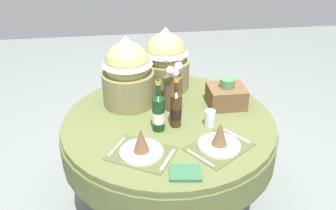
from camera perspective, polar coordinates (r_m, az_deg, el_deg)
The scene contains 12 objects.
ground at distance 2.72m, azimuth 0.10°, elevation -15.45°, with size 8.00×8.00×0.00m, color gray.
dining_table at distance 2.34m, azimuth 0.11°, elevation -5.04°, with size 1.37×1.37×0.73m.
place_setting_left at distance 1.94m, azimuth -4.31°, elevation -6.68°, with size 0.42×0.39×0.16m.
place_setting_right at distance 2.00m, azimuth 8.29°, elevation -5.61°, with size 0.43×0.41×0.16m.
flower_vase at distance 2.31m, azimuth 0.83°, elevation 2.68°, with size 0.14×0.16×0.37m.
wine_bottle_left at distance 2.09m, azimuth -1.55°, elevation -1.10°, with size 0.08×0.08×0.33m.
wine_bottle_centre at distance 2.13m, azimuth 1.28°, elevation -0.53°, with size 0.07×0.07×0.32m.
tumbler_near_right at distance 2.19m, azimuth 6.73°, elevation -2.10°, with size 0.07×0.07×0.10m, color silver.
book_on_table at distance 1.82m, azimuth 2.79°, elevation -10.84°, with size 0.16×0.12×0.02m, color #336642.
gift_tub_back_left at distance 2.35m, azimuth -6.52°, elevation 5.71°, with size 0.35×0.35×0.48m.
gift_tub_back_centre at distance 2.57m, azimuth -0.38°, elevation 7.74°, with size 0.35×0.35×0.46m.
woven_basket_side_right at distance 2.41m, azimuth 9.36°, elevation 1.57°, with size 0.24×0.22×0.20m.
Camera 1 is at (-0.27, -1.91, 1.92)m, focal length 37.89 mm.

